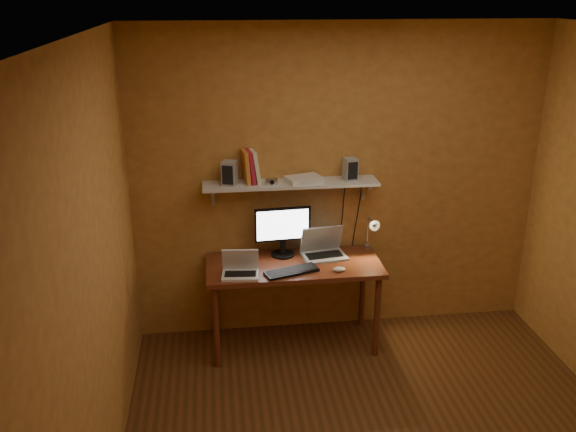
{
  "coord_description": "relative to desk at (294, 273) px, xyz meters",
  "views": [
    {
      "loc": [
        -1.02,
        -3.12,
        2.82
      ],
      "look_at": [
        -0.48,
        1.18,
        1.2
      ],
      "focal_mm": 38.0,
      "sensor_mm": 36.0,
      "label": 1
    }
  ],
  "objects": [
    {
      "name": "desk",
      "position": [
        0.0,
        0.0,
        0.0
      ],
      "size": [
        1.4,
        0.6,
        0.75
      ],
      "color": "brown",
      "rests_on": "ground"
    },
    {
      "name": "laptop",
      "position": [
        0.26,
        0.12,
        0.15
      ],
      "size": [
        0.38,
        0.3,
        0.25
      ],
      "rotation": [
        0.0,
        0.0,
        0.14
      ],
      "color": "#919499",
      "rests_on": "desk"
    },
    {
      "name": "room",
      "position": [
        0.42,
        -1.28,
        0.64
      ],
      "size": [
        3.44,
        3.24,
        2.64
      ],
      "color": "brown",
      "rests_on": "ground"
    },
    {
      "name": "keyboard",
      "position": [
        -0.04,
        -0.16,
        0.1
      ],
      "size": [
        0.44,
        0.26,
        0.02
      ],
      "primitive_type": "cube",
      "rotation": [
        0.0,
        0.0,
        0.3
      ],
      "color": "black",
      "rests_on": "desk"
    },
    {
      "name": "router",
      "position": [
        0.1,
        0.18,
        0.73
      ],
      "size": [
        0.31,
        0.25,
        0.05
      ],
      "primitive_type": "cube",
      "rotation": [
        0.0,
        0.0,
        0.29
      ],
      "color": "silver",
      "rests_on": "wall_shelf"
    },
    {
      "name": "speaker_left",
      "position": [
        -0.48,
        0.18,
        0.81
      ],
      "size": [
        0.14,
        0.14,
        0.19
      ],
      "primitive_type": "cube",
      "rotation": [
        0.0,
        0.0,
        -0.33
      ],
      "color": "#919499",
      "rests_on": "wall_shelf"
    },
    {
      "name": "speaker_right",
      "position": [
        0.48,
        0.19,
        0.8
      ],
      "size": [
        0.12,
        0.12,
        0.18
      ],
      "primitive_type": "cube",
      "rotation": [
        0.0,
        0.0,
        0.18
      ],
      "color": "#919499",
      "rests_on": "wall_shelf"
    },
    {
      "name": "desk_lamp",
      "position": [
        0.66,
        0.13,
        0.29
      ],
      "size": [
        0.09,
        0.23,
        0.38
      ],
      "color": "silver",
      "rests_on": "desk"
    },
    {
      "name": "wall_shelf",
      "position": [
        0.0,
        0.19,
        0.69
      ],
      "size": [
        1.4,
        0.25,
        0.21
      ],
      "color": "silver",
      "rests_on": "room"
    },
    {
      "name": "mouse",
      "position": [
        0.33,
        -0.19,
        0.1
      ],
      "size": [
        0.1,
        0.06,
        0.03
      ],
      "primitive_type": "ellipsoid",
      "rotation": [
        0.0,
        0.0,
        -0.02
      ],
      "color": "silver",
      "rests_on": "desk"
    },
    {
      "name": "books",
      "position": [
        -0.32,
        0.22,
        0.84
      ],
      "size": [
        0.15,
        0.18,
        0.26
      ],
      "color": "orange",
      "rests_on": "wall_shelf"
    },
    {
      "name": "monitor",
      "position": [
        -0.07,
        0.17,
        0.32
      ],
      "size": [
        0.46,
        0.21,
        0.42
      ],
      "rotation": [
        0.0,
        0.0,
        0.07
      ],
      "color": "black",
      "rests_on": "desk"
    },
    {
      "name": "shelf_camera",
      "position": [
        -0.16,
        0.13,
        0.74
      ],
      "size": [
        0.1,
        0.05,
        0.06
      ],
      "color": "silver",
      "rests_on": "wall_shelf"
    },
    {
      "name": "netbook",
      "position": [
        -0.44,
        -0.15,
        0.14
      ],
      "size": [
        0.3,
        0.23,
        0.21
      ],
      "rotation": [
        0.0,
        0.0,
        -0.1
      ],
      "color": "silver",
      "rests_on": "desk"
    }
  ]
}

